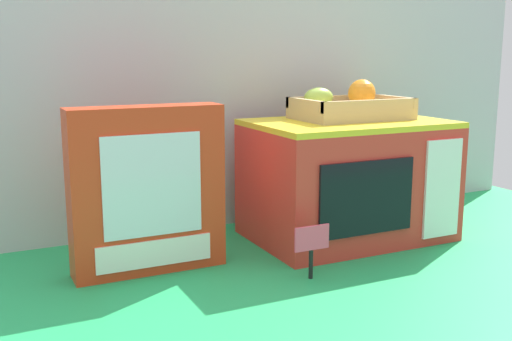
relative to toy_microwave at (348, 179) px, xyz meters
name	(u,v)px	position (x,y,z in m)	size (l,w,h in m)	color
ground_plane	(300,251)	(-0.14, -0.05, -0.13)	(1.70, 1.70, 0.00)	#219E54
display_back_panel	(246,98)	(-0.14, 0.22, 0.17)	(1.61, 0.03, 0.60)	#B7BABF
toy_microwave	(348,179)	(0.00, 0.00, 0.00)	(0.42, 0.29, 0.26)	red
food_groups_crate	(350,107)	(0.02, 0.04, 0.16)	(0.24, 0.16, 0.09)	tan
cookie_set_box	(148,190)	(-0.46, -0.02, 0.02)	(0.28, 0.07, 0.31)	red
price_sign	(312,244)	(-0.21, -0.19, -0.06)	(0.07, 0.01, 0.10)	black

